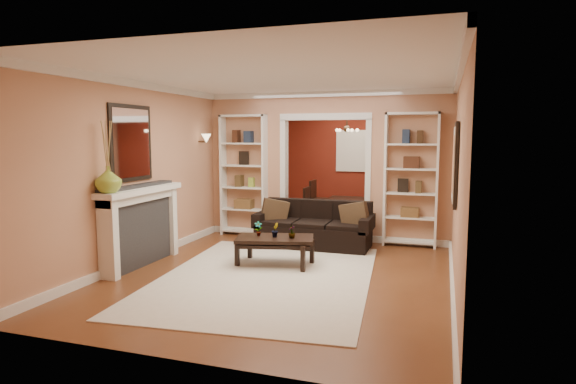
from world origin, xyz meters
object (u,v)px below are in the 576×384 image
(sofa, at_px, (314,224))
(fireplace, at_px, (142,227))
(coffee_table, at_px, (275,251))
(dining_table, at_px, (346,213))
(bookshelf_right, at_px, (411,180))
(bookshelf_left, at_px, (244,176))

(sofa, xyz_separation_m, fireplace, (-2.08, -1.95, 0.19))
(coffee_table, height_order, dining_table, dining_table)
(sofa, distance_m, dining_table, 2.14)
(fireplace, height_order, dining_table, fireplace)
(bookshelf_right, height_order, fireplace, bookshelf_right)
(coffee_table, height_order, fireplace, fireplace)
(coffee_table, bearing_deg, bookshelf_left, 110.20)
(coffee_table, distance_m, fireplace, 1.98)
(bookshelf_left, distance_m, fireplace, 2.65)
(bookshelf_right, bearing_deg, coffee_table, -133.21)
(fireplace, bearing_deg, bookshelf_right, 34.80)
(bookshelf_right, distance_m, dining_table, 2.29)
(bookshelf_left, relative_size, dining_table, 1.50)
(fireplace, bearing_deg, sofa, 43.18)
(sofa, height_order, bookshelf_right, bookshelf_right)
(bookshelf_left, xyz_separation_m, bookshelf_right, (3.10, 0.00, 0.00))
(bookshelf_left, height_order, bookshelf_right, same)
(bookshelf_left, bearing_deg, fireplace, -102.05)
(sofa, distance_m, coffee_table, 1.37)
(bookshelf_left, relative_size, fireplace, 1.35)
(bookshelf_right, bearing_deg, sofa, -159.63)
(sofa, relative_size, bookshelf_right, 0.87)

